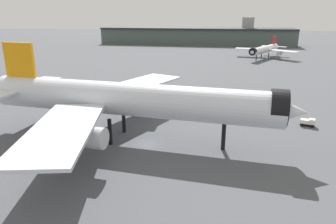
# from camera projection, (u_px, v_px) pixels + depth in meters

# --- Properties ---
(ground) EXTENTS (900.00, 900.00, 0.00)m
(ground) POSITION_uv_depth(u_px,v_px,m) (147.00, 143.00, 63.36)
(ground) COLOR #4C4F54
(airliner_near_gate) EXTENTS (68.47, 62.02, 19.48)m
(airliner_near_gate) POSITION_uv_depth(u_px,v_px,m) (128.00, 100.00, 62.96)
(airliner_near_gate) COLOR silver
(airliner_near_gate) RESTS_ON ground
(airliner_far_taxiway) EXTENTS (34.68, 38.55, 11.78)m
(airliner_far_taxiway) POSITION_uv_depth(u_px,v_px,m) (265.00, 49.00, 181.02)
(airliner_far_taxiway) COLOR white
(airliner_far_taxiway) RESTS_ON ground
(terminal_building) EXTENTS (161.97, 37.81, 22.33)m
(terminal_building) POSITION_uv_depth(u_px,v_px,m) (197.00, 36.00, 263.75)
(terminal_building) COLOR #475651
(terminal_building) RESTS_ON ground
(baggage_tug_wing) EXTENTS (3.52, 2.62, 1.85)m
(baggage_tug_wing) POSITION_uv_depth(u_px,v_px,m) (308.00, 122.00, 72.79)
(baggage_tug_wing) COLOR black
(baggage_tug_wing) RESTS_ON ground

